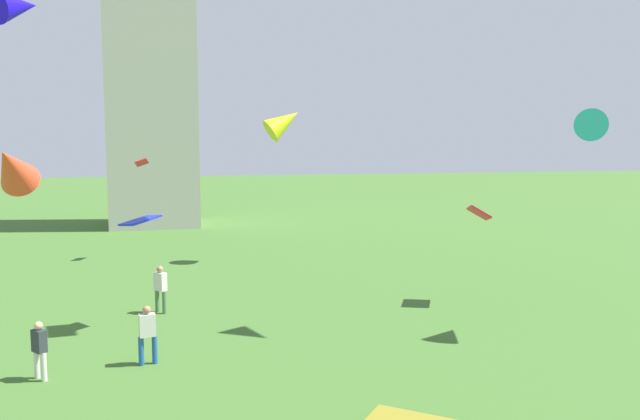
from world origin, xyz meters
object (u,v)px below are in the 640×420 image
object	(u,v)px
kite_flying_7	(594,125)
kite_flying_0	(284,122)
kite_flying_6	(140,220)
kite_flying_3	(142,163)
person_1	(39,347)
kite_flying_1	(479,213)
kite_flying_8	(12,167)
kite_flying_4	(17,6)
person_3	(160,286)
person_0	(147,331)

from	to	relation	value
kite_flying_7	kite_flying_0	bearing A→B (deg)	-19.66
kite_flying_6	kite_flying_0	bearing A→B (deg)	17.52
kite_flying_3	kite_flying_7	xyz separation A→B (m)	(14.37, -17.23, 1.59)
person_1	kite_flying_1	size ratio (longest dim) A/B	1.03
kite_flying_3	kite_flying_8	bearing A→B (deg)	177.67
kite_flying_3	kite_flying_8	size ratio (longest dim) A/B	0.49
kite_flying_1	kite_flying_6	distance (m)	12.49
kite_flying_1	kite_flying_7	bearing A→B (deg)	-141.38
person_1	kite_flying_0	distance (m)	18.66
kite_flying_4	kite_flying_0	bearing A→B (deg)	-135.50
kite_flying_3	person_3	bearing A→B (deg)	-168.55
kite_flying_1	kite_flying_8	size ratio (longest dim) A/B	0.81
kite_flying_7	kite_flying_8	distance (m)	17.10
kite_flying_1	kite_flying_7	xyz separation A→B (m)	(1.53, -4.41, 3.24)
kite_flying_8	kite_flying_7	bearing A→B (deg)	4.91
kite_flying_1	kite_flying_8	world-z (taller)	kite_flying_8
person_1	kite_flying_6	world-z (taller)	kite_flying_6
person_1	kite_flying_4	distance (m)	18.64
person_1	kite_flying_0	size ratio (longest dim) A/B	0.66
person_0	person_3	xyz separation A→B (m)	(0.32, 5.42, 0.03)
kite_flying_6	kite_flying_1	bearing A→B (deg)	-38.50
kite_flying_0	kite_flying_3	bearing A→B (deg)	65.61
kite_flying_6	kite_flying_3	bearing A→B (deg)	51.99
kite_flying_7	person_0	bearing A→B (deg)	42.69
kite_flying_3	kite_flying_8	world-z (taller)	kite_flying_8
person_0	kite_flying_6	bearing A→B (deg)	-96.31
person_1	kite_flying_4	xyz separation A→B (m)	(-3.03, 14.38, 11.48)
kite_flying_0	kite_flying_4	xyz separation A→B (m)	(-12.36, -0.46, 5.07)
kite_flying_0	kite_flying_1	bearing A→B (deg)	-157.48
kite_flying_8	person_3	bearing A→B (deg)	62.68
kite_flying_3	person_0	bearing A→B (deg)	-171.13
kite_flying_6	kite_flying_4	bearing A→B (deg)	78.74
person_1	person_0	bearing A→B (deg)	60.65
kite_flying_8	person_1	bearing A→B (deg)	-40.64
person_3	kite_flying_8	distance (m)	7.87
person_3	kite_flying_3	size ratio (longest dim) A/B	1.90
kite_flying_4	kite_flying_7	size ratio (longest dim) A/B	1.57
kite_flying_0	kite_flying_7	world-z (taller)	kite_flying_0
kite_flying_3	kite_flying_4	xyz separation A→B (m)	(-5.13, -2.89, 7.19)
person_1	kite_flying_1	bearing A→B (deg)	66.94
person_0	person_3	world-z (taller)	person_3
person_0	kite_flying_8	distance (m)	5.66
kite_flying_1	kite_flying_8	bearing A→B (deg)	123.28
kite_flying_0	kite_flying_8	xyz separation A→B (m)	(-9.91, -14.21, -1.73)
kite_flying_4	kite_flying_1	bearing A→B (deg)	-166.56
kite_flying_6	person_0	bearing A→B (deg)	-125.79
kite_flying_1	kite_flying_4	xyz separation A→B (m)	(-17.97, 9.94, 8.84)
person_3	kite_flying_1	world-z (taller)	kite_flying_1
person_3	kite_flying_6	bearing A→B (deg)	-60.08
person_1	kite_flying_8	xyz separation A→B (m)	(-0.57, 0.63, 4.68)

